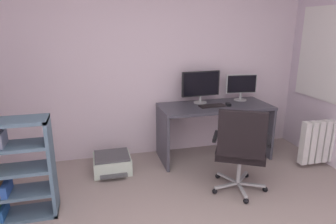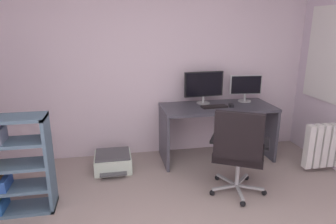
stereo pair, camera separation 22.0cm
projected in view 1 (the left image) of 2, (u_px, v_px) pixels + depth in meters
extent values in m
cube|color=silver|center=(147.00, 56.00, 4.03)|extent=(4.47, 0.10, 2.79)
cube|color=#41404C|center=(215.00, 106.00, 4.03)|extent=(1.50, 0.66, 0.04)
cube|color=#41404C|center=(162.00, 137.00, 3.96)|extent=(0.04, 0.64, 0.71)
cube|color=#41404C|center=(261.00, 128.00, 4.31)|extent=(0.04, 0.64, 0.71)
cylinder|color=#B2B5B7|center=(200.00, 102.00, 4.15)|extent=(0.18, 0.18, 0.01)
cylinder|color=#B2B5B7|center=(200.00, 98.00, 4.13)|extent=(0.03, 0.03, 0.10)
cube|color=black|center=(201.00, 84.00, 4.07)|extent=(0.55, 0.08, 0.34)
cube|color=black|center=(201.00, 84.00, 4.05)|extent=(0.51, 0.04, 0.31)
cylinder|color=#B2B5B7|center=(240.00, 100.00, 4.29)|extent=(0.18, 0.18, 0.01)
cylinder|color=#B2B5B7|center=(240.00, 96.00, 4.28)|extent=(0.03, 0.03, 0.11)
cube|color=#B7BABC|center=(241.00, 84.00, 4.23)|extent=(0.45, 0.08, 0.27)
cube|color=black|center=(242.00, 84.00, 4.21)|extent=(0.42, 0.05, 0.25)
cube|color=black|center=(212.00, 106.00, 3.96)|extent=(0.35, 0.15, 0.02)
cube|color=black|center=(228.00, 104.00, 4.00)|extent=(0.08, 0.11, 0.03)
cube|color=#B7BABC|center=(252.00, 185.00, 3.34)|extent=(0.28, 0.17, 0.02)
sphere|color=black|center=(265.00, 189.00, 3.32)|extent=(0.06, 0.06, 0.06)
cube|color=#B7BABC|center=(242.00, 177.00, 3.50)|extent=(0.24, 0.23, 0.02)
sphere|color=black|center=(246.00, 175.00, 3.63)|extent=(0.06, 0.06, 0.06)
cube|color=#B7BABC|center=(228.00, 178.00, 3.49)|extent=(0.16, 0.28, 0.02)
sphere|color=black|center=(218.00, 176.00, 3.61)|extent=(0.06, 0.06, 0.06)
cube|color=#B7BABC|center=(227.00, 185.00, 3.33)|extent=(0.30, 0.07, 0.02)
sphere|color=black|center=(215.00, 191.00, 3.28)|extent=(0.06, 0.06, 0.06)
cube|color=#B7BABC|center=(242.00, 190.00, 3.24)|extent=(0.09, 0.30, 0.02)
sphere|color=black|center=(246.00, 201.00, 3.10)|extent=(0.06, 0.06, 0.06)
cylinder|color=#B7BABC|center=(239.00, 169.00, 3.33)|extent=(0.04, 0.04, 0.34)
cube|color=black|center=(240.00, 151.00, 3.27)|extent=(0.67, 0.65, 0.10)
cube|color=black|center=(242.00, 134.00, 2.95)|extent=(0.45, 0.29, 0.48)
cube|color=black|center=(216.00, 136.00, 3.29)|extent=(0.19, 0.30, 0.03)
cube|color=black|center=(268.00, 141.00, 3.16)|extent=(0.19, 0.30, 0.03)
cube|color=slate|center=(52.00, 166.00, 2.85)|extent=(0.03, 0.29, 0.98)
cube|color=slate|center=(0.00, 122.00, 2.63)|extent=(0.80, 0.29, 0.03)
cube|color=slate|center=(16.00, 215.00, 2.90)|extent=(0.80, 0.29, 0.03)
cube|color=slate|center=(12.00, 193.00, 2.83)|extent=(0.74, 0.29, 0.03)
cube|color=slate|center=(8.00, 171.00, 2.76)|extent=(0.74, 0.29, 0.03)
cube|color=slate|center=(4.00, 147.00, 2.70)|extent=(0.74, 0.29, 0.03)
cube|color=#2356A2|center=(4.00, 210.00, 2.85)|extent=(0.04, 0.26, 0.11)
cube|color=#876A4D|center=(1.00, 187.00, 2.79)|extent=(0.03, 0.22, 0.11)
cube|color=#2A50A4|center=(7.00, 188.00, 2.79)|extent=(0.05, 0.24, 0.11)
cube|color=gray|center=(3.00, 138.00, 2.67)|extent=(0.03, 0.20, 0.14)
cube|color=silver|center=(112.00, 164.00, 3.79)|extent=(0.46, 0.43, 0.19)
cube|color=#4C4C51|center=(112.00, 156.00, 3.75)|extent=(0.43, 0.39, 0.02)
cube|color=#4C4C51|center=(114.00, 176.00, 3.56)|extent=(0.32, 0.10, 0.01)
cube|color=white|center=(305.00, 143.00, 3.79)|extent=(0.08, 0.10, 0.56)
cube|color=white|center=(311.00, 143.00, 3.82)|extent=(0.08, 0.10, 0.56)
cube|color=white|center=(318.00, 142.00, 3.84)|extent=(0.08, 0.10, 0.56)
cube|color=white|center=(325.00, 141.00, 3.87)|extent=(0.08, 0.10, 0.56)
cube|color=white|center=(331.00, 140.00, 3.89)|extent=(0.08, 0.10, 0.56)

